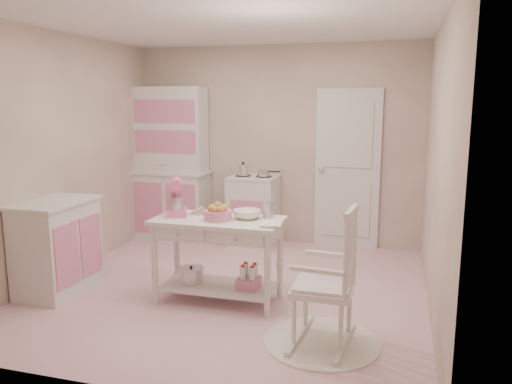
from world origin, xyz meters
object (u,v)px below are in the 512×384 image
base_cabinet (57,247)px  rocking_chair (323,276)px  stove (254,211)px  stand_mixer (177,198)px  work_table (218,260)px  hutch (171,163)px  bread_basket (218,215)px

base_cabinet → rocking_chair: (2.69, -0.37, 0.09)m
stove → stand_mixer: size_ratio=2.71×
base_cabinet → work_table: bearing=7.5°
rocking_chair → hutch: bearing=139.2°
stove → base_cabinet: (-1.40, -2.13, 0.00)m
stand_mixer → bread_basket: stand_mixer is taller
base_cabinet → bread_basket: size_ratio=3.68×
bread_basket → hutch: bearing=125.4°
base_cabinet → rocking_chair: size_ratio=0.84×
stove → rocking_chair: size_ratio=0.84×
rocking_chair → stand_mixer: size_ratio=3.24×
stand_mixer → base_cabinet: bearing=168.2°
base_cabinet → work_table: (1.62, 0.21, -0.06)m
stove → base_cabinet: same height
hutch → rocking_chair: (2.49, -2.55, -0.49)m
hutch → base_cabinet: (-0.20, -2.18, -0.58)m
rocking_chair → stand_mixer: 1.66m
base_cabinet → work_table: base_cabinet is taller
work_table → stand_mixer: 0.71m
bread_basket → base_cabinet: bearing=-174.3°
rocking_chair → stand_mixer: bearing=163.1°
base_cabinet → stand_mixer: (1.20, 0.23, 0.51)m
base_cabinet → stand_mixer: stand_mixer is taller
hutch → work_table: 2.51m
stove → work_table: 1.93m
stand_mixer → bread_basket: (0.44, -0.07, -0.12)m
hutch → stove: (1.20, -0.05, -0.58)m
stove → rocking_chair: rocking_chair is taller
rocking_chair → work_table: (-1.07, 0.58, -0.15)m
hutch → work_table: (1.41, -1.97, -0.64)m
hutch → rocking_chair: bearing=-45.7°
rocking_chair → bread_basket: size_ratio=4.40×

